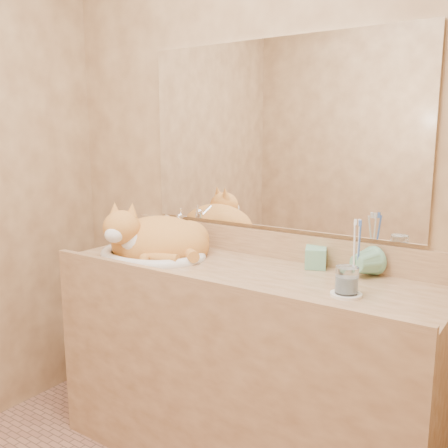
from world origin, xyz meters
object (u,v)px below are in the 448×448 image
Objects in this scene: cat at (155,238)px; toothbrush_cup at (356,265)px; water_glass at (347,280)px; vanity_counter at (241,368)px; soap_dispenser at (316,248)px; sink_basin at (152,239)px.

cat is 0.90m from toothbrush_cup.
vanity_counter is at bearing 171.83° from water_glass.
vanity_counter is 0.67m from water_glass.
vanity_counter is 13.79× the size of toothbrush_cup.
toothbrush_cup is (0.17, -0.02, -0.04)m from soap_dispenser.
cat reaches higher than vanity_counter.
sink_basin reaches higher than water_glass.
vanity_counter is 3.16× the size of sink_basin.
vanity_counter is at bearing 5.43° from sink_basin.
vanity_counter is 0.69m from sink_basin.
cat is at bearing 80.58° from sink_basin.
toothbrush_cup is (0.88, 0.15, -0.03)m from cat.
soap_dispenser is at bearing 133.42° from water_glass.
vanity_counter is 17.37× the size of water_glass.
sink_basin is at bearing 172.09° from soap_dispenser.
soap_dispenser is (0.25, 0.16, 0.52)m from vanity_counter.
cat is (-0.46, -0.01, 0.51)m from vanity_counter.
sink_basin is 0.93m from water_glass.
cat is 0.73m from soap_dispenser.
water_glass is (0.46, -0.07, 0.48)m from vanity_counter.
sink_basin is 5.49× the size of water_glass.
toothbrush_cup is at bearing -13.28° from cat.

